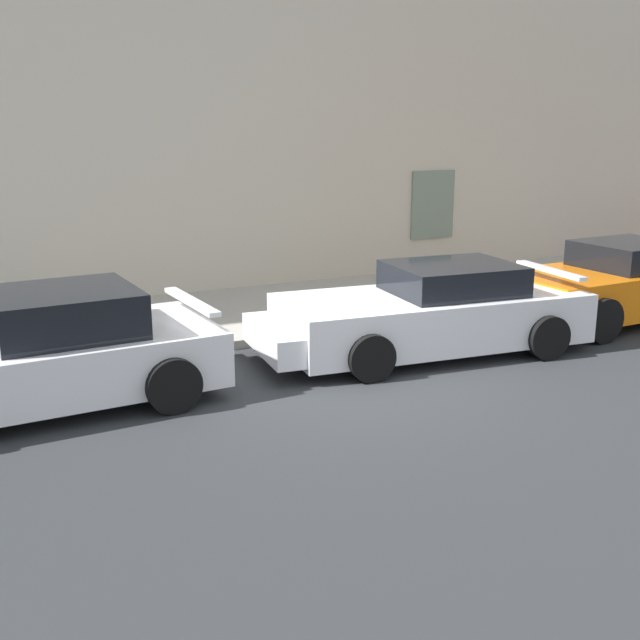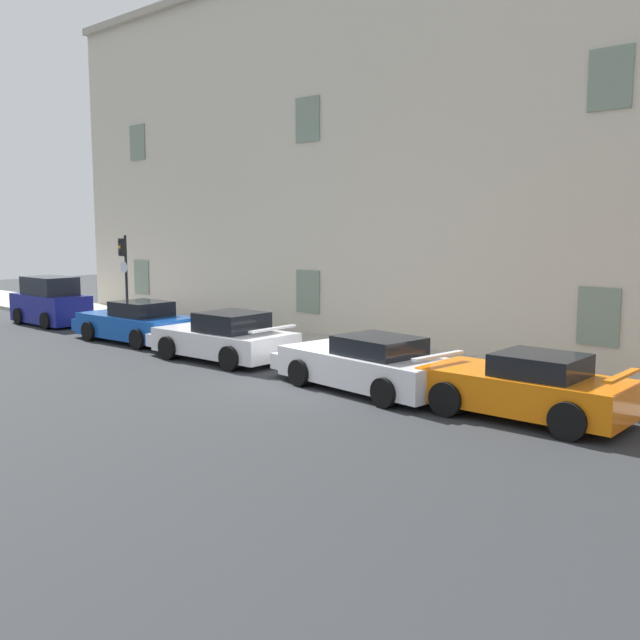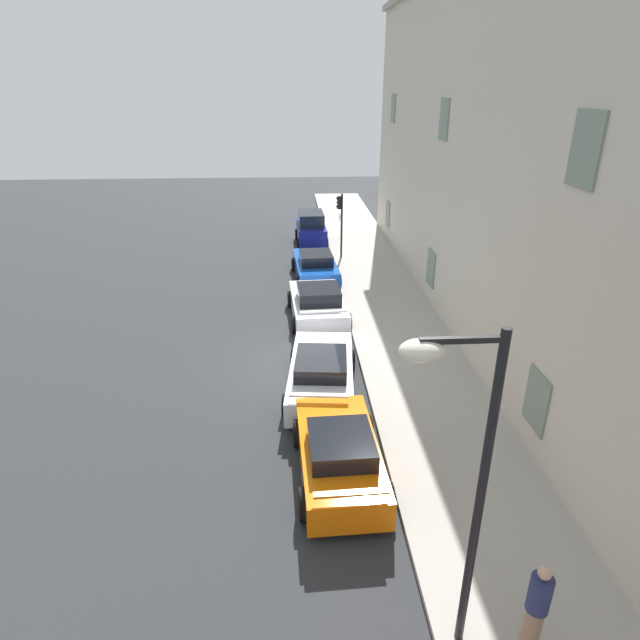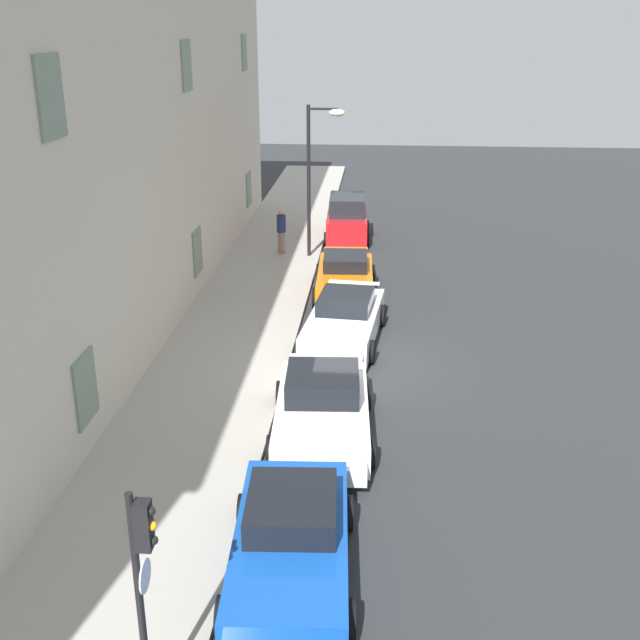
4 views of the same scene
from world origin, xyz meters
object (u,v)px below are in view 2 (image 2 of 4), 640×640
(hatchback_distant, at_px, (51,303))
(traffic_light, at_px, (124,264))
(sportscar_red_lead, at_px, (133,323))
(sportscar_white_middle, at_px, (363,365))
(sportscar_tail_end, at_px, (518,387))
(sportscar_yellow_flank, at_px, (221,338))

(hatchback_distant, relative_size, traffic_light, 1.07)
(sportscar_red_lead, relative_size, sportscar_white_middle, 0.94)
(sportscar_red_lead, distance_m, sportscar_white_middle, 10.37)
(sportscar_white_middle, xyz_separation_m, sportscar_tail_end, (3.97, 0.15, 0.03))
(hatchback_distant, bearing_deg, sportscar_yellow_flank, -1.23)
(sportscar_tail_end, relative_size, hatchback_distant, 1.26)
(sportscar_tail_end, bearing_deg, sportscar_yellow_flank, 179.84)
(sportscar_tail_end, xyz_separation_m, traffic_light, (-17.16, 1.66, 1.84))
(sportscar_yellow_flank, bearing_deg, sportscar_red_lead, 178.28)
(sportscar_white_middle, bearing_deg, sportscar_red_lead, 178.24)
(sportscar_white_middle, xyz_separation_m, traffic_light, (-13.18, 1.80, 1.87))
(sportscar_white_middle, height_order, sportscar_tail_end, sportscar_tail_end)
(sportscar_yellow_flank, bearing_deg, hatchback_distant, 178.77)
(sportscar_yellow_flank, xyz_separation_m, sportscar_white_middle, (5.53, -0.17, -0.03))
(sportscar_red_lead, height_order, sportscar_tail_end, sportscar_red_lead)
(sportscar_red_lead, bearing_deg, sportscar_yellow_flank, -1.72)
(sportscar_red_lead, bearing_deg, traffic_light, 152.17)
(sportscar_yellow_flank, relative_size, sportscar_tail_end, 1.03)
(sportscar_yellow_flank, bearing_deg, sportscar_white_middle, -1.78)
(sportscar_tail_end, bearing_deg, sportscar_red_lead, 179.31)
(sportscar_tail_end, xyz_separation_m, hatchback_distant, (-20.30, 0.26, 0.23))
(sportscar_yellow_flank, relative_size, hatchback_distant, 1.30)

